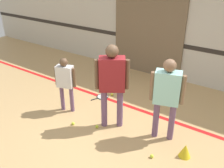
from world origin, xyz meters
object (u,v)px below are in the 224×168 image
tennis_ball_near_instructor (97,126)px  tennis_ball_stray_left (73,123)px  tennis_ball_by_spare_racket (112,94)px  tennis_ball_stray_right (152,156)px  person_instructor (112,78)px  person_student_left (65,79)px  racket_spare_on_floor (102,97)px  person_student_right (167,92)px  training_cone (185,151)px

tennis_ball_near_instructor → tennis_ball_stray_left: (-0.48, -0.20, 0.00)m
tennis_ball_by_spare_racket → tennis_ball_stray_right: bearing=-38.1°
person_instructor → person_student_left: bearing=150.3°
tennis_ball_stray_right → racket_spare_on_floor: bearing=148.2°
person_instructor → racket_spare_on_floor: 1.63m
person_student_right → training_cone: (0.55, -0.28, -0.88)m
person_student_left → racket_spare_on_floor: size_ratio=2.49×
racket_spare_on_floor → tennis_ball_by_spare_racket: bearing=164.0°
tennis_ball_near_instructor → tennis_ball_stray_right: (1.33, -0.15, 0.00)m
racket_spare_on_floor → tennis_ball_stray_left: tennis_ball_stray_left is taller
person_instructor → person_student_right: size_ratio=1.08×
racket_spare_on_floor → tennis_ball_by_spare_racket: (0.16, 0.21, 0.02)m
person_student_left → tennis_ball_by_spare_racket: (0.45, 1.14, -0.76)m
tennis_ball_stray_left → racket_spare_on_floor: bearing=98.8°
tennis_ball_stray_left → training_cone: training_cone is taller
person_instructor → training_cone: bearing=-35.8°
person_instructor → tennis_ball_stray_right: bearing=-53.8°
person_student_left → person_student_right: person_student_right is taller
racket_spare_on_floor → training_cone: training_cone is taller
racket_spare_on_floor → tennis_ball_stray_left: size_ratio=7.79×
tennis_ball_stray_right → training_cone: training_cone is taller
person_student_left → racket_spare_on_floor: person_student_left is taller
person_instructor → tennis_ball_by_spare_racket: size_ratio=26.62×
person_instructor → training_cone: person_instructor is taller
racket_spare_on_floor → tennis_ball_stray_right: tennis_ball_stray_right is taller
person_student_right → tennis_ball_stray_right: bearing=80.7°
person_student_right → racket_spare_on_floor: bearing=-35.3°
tennis_ball_near_instructor → tennis_ball_by_spare_racket: size_ratio=1.00×
racket_spare_on_floor → person_student_right: bearing=94.2°
training_cone → tennis_ball_stray_left: bearing=-169.8°
person_student_left → training_cone: (2.76, 0.04, -0.66)m
person_student_left → tennis_ball_stray_right: (2.30, -0.31, -0.76)m
tennis_ball_by_spare_racket → training_cone: training_cone is taller
person_student_right → tennis_ball_stray_left: 2.09m
tennis_ball_stray_left → tennis_ball_stray_right: bearing=1.7°
tennis_ball_stray_right → training_cone: 0.59m
person_instructor → person_student_left: size_ratio=1.37×
person_student_right → training_cone: 1.08m
tennis_ball_stray_right → training_cone: size_ratio=0.26×
person_instructor → tennis_ball_by_spare_racket: person_instructor is taller
racket_spare_on_floor → tennis_ball_stray_right: (2.01, -1.25, 0.02)m
person_student_left → racket_spare_on_floor: 1.25m
tennis_ball_by_spare_racket → tennis_ball_stray_left: bearing=-88.4°
racket_spare_on_floor → tennis_ball_near_instructor: tennis_ball_near_instructor is taller
racket_spare_on_floor → tennis_ball_stray_right: bearing=80.1°
person_instructor → racket_spare_on_floor: person_instructor is taller
racket_spare_on_floor → tennis_ball_stray_right: size_ratio=7.79×
person_student_left → person_student_right: 2.24m
tennis_ball_stray_left → tennis_ball_stray_right: 1.81m
tennis_ball_near_instructor → tennis_ball_by_spare_racket: same height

